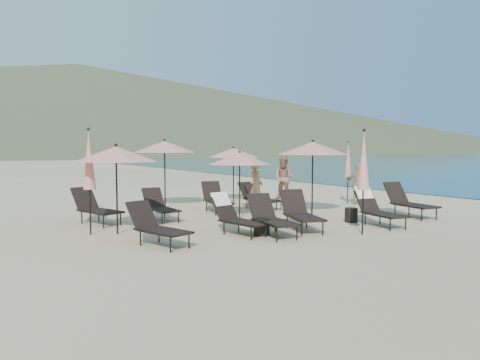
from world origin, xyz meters
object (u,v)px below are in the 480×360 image
umbrella_closed_2 (89,161)px  lounger_6 (95,207)px  lounger_3 (301,212)px  lounger_4 (376,207)px  lounger_8 (216,198)px  umbrella_open_2 (313,148)px  side_table_1 (351,215)px  lounger_9 (257,197)px  lounger_2 (271,217)px  side_table_0 (262,227)px  umbrella_open_0 (116,154)px  umbrella_closed_0 (364,161)px  lounger_1 (235,215)px  umbrella_open_1 (240,159)px  umbrella_open_4 (233,153)px  lounger_5 (409,201)px  lounger_7 (160,206)px  umbrella_closed_1 (348,160)px  umbrella_open_3 (165,147)px  beachgoer_c (358,184)px  lounger_0 (157,226)px  beachgoer_b (284,178)px  beachgoer_a (256,188)px

umbrella_closed_2 → lounger_6: bearing=72.0°
lounger_3 → lounger_4: size_ratio=1.07×
lounger_6 → umbrella_closed_2: size_ratio=0.71×
lounger_8 → umbrella_open_2: size_ratio=0.75×
side_table_1 → lounger_9: bearing=99.5°
lounger_2 → side_table_0: bearing=150.7°
umbrella_open_0 → umbrella_closed_0: size_ratio=0.86×
lounger_1 → side_table_0: lounger_1 is taller
lounger_3 → umbrella_open_1: (-0.37, 2.47, 1.36)m
umbrella_open_4 → umbrella_closed_2: 7.78m
lounger_5 → umbrella_closed_2: 9.60m
umbrella_open_2 → lounger_4: bearing=-84.7°
lounger_3 → umbrella_open_4: size_ratio=0.85×
lounger_3 → umbrella_open_2: bearing=61.8°
lounger_1 → lounger_5: (6.15, -0.30, 0.01)m
lounger_7 → side_table_1: 5.64m
lounger_5 → umbrella_closed_1: bearing=83.6°
umbrella_open_1 → umbrella_open_3: bearing=104.5°
umbrella_open_2 → umbrella_open_4: 4.41m
lounger_6 → umbrella_closed_2: umbrella_closed_2 is taller
lounger_4 → beachgoer_c: beachgoer_c is taller
lounger_7 → umbrella_closed_1: size_ratio=0.67×
umbrella_open_3 → side_table_0: 6.48m
lounger_6 → umbrella_open_4: umbrella_open_4 is taller
lounger_5 → umbrella_open_2: umbrella_open_2 is taller
lounger_4 → side_table_0: (-3.55, 0.45, -0.29)m
umbrella_closed_0 → lounger_9: bearing=85.0°
lounger_4 → lounger_7: (-4.80, 4.02, -0.07)m
lounger_5 → lounger_9: bearing=134.3°
lounger_0 → lounger_5: bearing=-17.3°
lounger_3 → umbrella_open_3: size_ratio=0.76×
lounger_0 → lounger_9: bearing=20.3°
side_table_1 → beachgoer_b: 5.97m
lounger_8 → lounger_9: lounger_8 is taller
lounger_9 → side_table_0: (-2.68, -4.28, -0.22)m
lounger_1 → beachgoer_a: 3.25m
umbrella_open_2 → umbrella_open_0: bearing=179.9°
lounger_7 → umbrella_open_1: size_ratio=0.79×
lounger_7 → umbrella_closed_1: (7.88, 0.24, 1.25)m
beachgoer_b → umbrella_open_2: bearing=-61.1°
umbrella_open_4 → lounger_3: bearing=-105.0°
beachgoer_a → lounger_5: bearing=-88.0°
lounger_7 → umbrella_closed_1: 7.98m
lounger_4 → umbrella_open_1: (-2.64, 3.00, 1.33)m
lounger_3 → umbrella_closed_0: size_ratio=0.72×
umbrella_closed_0 → beachgoer_b: (2.95, 7.20, -0.93)m
lounger_3 → beachgoer_a: size_ratio=1.05×
umbrella_open_2 → umbrella_closed_1: (3.31, 1.79, -0.46)m
lounger_8 → umbrella_open_1: 2.19m
lounger_1 → umbrella_closed_0: bearing=-43.9°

